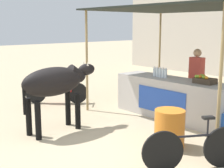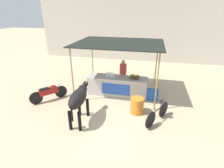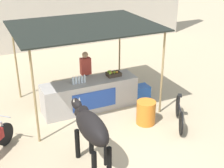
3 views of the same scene
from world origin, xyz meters
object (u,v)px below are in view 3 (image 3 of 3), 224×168
Objects in this scene: vendor_behind_counter at (86,75)px; bicycle_leaning at (179,114)px; stall_counter at (90,95)px; cow at (91,128)px; water_barrel at (146,113)px; fruit_crate at (113,74)px; cooler_box at (140,93)px.

bicycle_leaning is at bearing -56.15° from vendor_behind_counter.
cow is at bearing -110.32° from stall_counter.
water_barrel is 0.38× the size of cow.
cow is (-1.81, -2.68, -0.00)m from fruit_crate.
cooler_box is at bearing -27.92° from vendor_behind_counter.
cooler_box is at bearing -9.06° from fruit_crate.
vendor_behind_counter is (-0.68, 0.70, -0.19)m from fruit_crate.
fruit_crate is 1.74m from water_barrel.
fruit_crate is at bearing 3.48° from stall_counter.
vendor_behind_counter is 2.35× the size of water_barrel.
stall_counter is 5.00× the size of cooler_box.
water_barrel is 2.49m from cow.
bicycle_leaning is (2.97, 0.64, -0.68)m from cow.
fruit_crate is 0.24× the size of cow.
vendor_behind_counter is at bearing 133.92° from fruit_crate.
fruit_crate is 0.73× the size of cooler_box.
vendor_behind_counter is 1.92m from cooler_box.
fruit_crate is at bearing -46.08° from vendor_behind_counter.
bicycle_leaning is (1.83, -2.74, -0.50)m from vendor_behind_counter.
water_barrel is at bearing -66.45° from vendor_behind_counter.
water_barrel reaches higher than cooler_box.
fruit_crate is (0.84, 0.05, 0.55)m from stall_counter.
stall_counter is 1.91m from water_barrel.
bicycle_leaning is at bearing -83.05° from cooler_box.
water_barrel is (1.15, -1.52, -0.13)m from stall_counter.
stall_counter is 1.01m from fruit_crate.
bicycle_leaning is (2.00, -1.98, -0.13)m from stall_counter.
bicycle_leaning is at bearing -60.33° from fruit_crate.
fruit_crate is 0.99m from vendor_behind_counter.
vendor_behind_counter reaches higher than water_barrel.
bicycle_leaning is (0.23, -1.89, 0.11)m from cooler_box.
vendor_behind_counter is 0.90× the size of cow.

